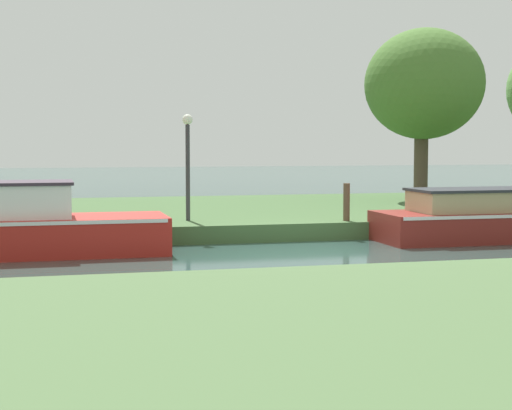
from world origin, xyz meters
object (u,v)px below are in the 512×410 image
at_px(willow_tree_left, 424,85).
at_px(maroon_barge, 511,217).
at_px(lamp_post, 188,152).
at_px(mooring_post_near, 347,202).
at_px(mooring_post_far, 14,208).

bearing_deg(willow_tree_left, maroon_barge, -99.99).
height_order(willow_tree_left, lamp_post, willow_tree_left).
xyz_separation_m(maroon_barge, mooring_post_near, (-3.52, 1.21, 0.32)).
height_order(maroon_barge, mooring_post_near, mooring_post_near).
relative_size(willow_tree_left, lamp_post, 2.19).
distance_m(mooring_post_near, mooring_post_far, 7.36).
bearing_deg(mooring_post_far, willow_tree_left, 26.15).
height_order(willow_tree_left, mooring_post_far, willow_tree_left).
bearing_deg(mooring_post_far, maroon_barge, -6.34).
relative_size(maroon_barge, mooring_post_near, 7.29).
xyz_separation_m(lamp_post, mooring_post_far, (-3.83, -0.99, -1.14)).
bearing_deg(lamp_post, maroon_barge, -17.31).
bearing_deg(maroon_barge, mooring_post_far, 173.66).
xyz_separation_m(willow_tree_left, lamp_post, (-8.31, -4.97, -2.03)).
xyz_separation_m(lamp_post, mooring_post_near, (3.53, -0.99, -1.14)).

